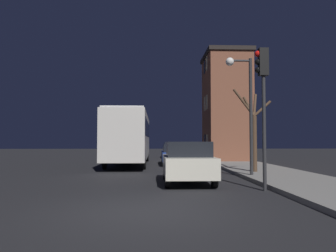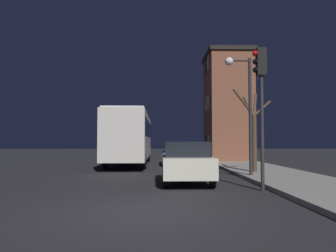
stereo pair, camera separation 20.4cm
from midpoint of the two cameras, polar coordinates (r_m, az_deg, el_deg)
The scene contains 9 objects.
ground_plane at distance 7.76m, azimuth -3.77°, elevation -14.56°, with size 120.00×120.00×0.00m, color black.
brick_building at distance 26.06m, azimuth 10.55°, elevation 3.44°, with size 3.41×4.69×8.32m.
streetlamp at distance 14.53m, azimuth 13.36°, elevation 5.01°, with size 1.15×0.36×5.06m.
traffic_light at distance 11.14m, azimuth 16.33°, elevation 6.30°, with size 0.43×0.24×4.64m.
bare_tree at distance 16.19m, azimuth 15.00°, elevation -0.65°, with size 1.82×1.22×4.00m.
bus at distance 22.33m, azimuth -6.27°, elevation -1.44°, with size 2.42×11.13×3.45m.
car_near_lane at distance 12.55m, azimuth 3.64°, elevation -6.23°, with size 1.79×3.92×1.58m.
car_mid_lane at distance 22.30m, azimuth 1.65°, elevation -4.87°, with size 1.79×4.67×1.40m.
car_far_lane at distance 31.00m, azimuth 1.26°, elevation -4.19°, with size 1.72×4.27×1.47m.
Camera 2 is at (0.40, -7.59, 1.61)m, focal length 35.00 mm.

